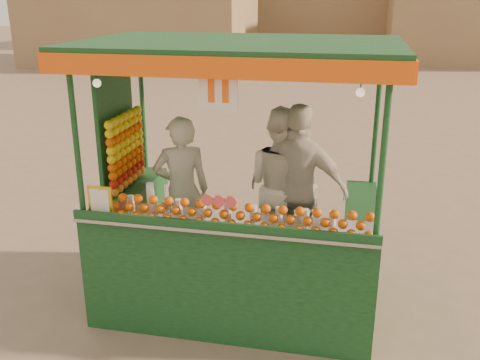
% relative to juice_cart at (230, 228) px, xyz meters
% --- Properties ---
extents(ground, '(90.00, 90.00, 0.00)m').
position_rel_juice_cart_xyz_m(ground, '(0.23, -0.01, -0.92)').
color(ground, '#6F604F').
rests_on(ground, ground).
extents(juice_cart, '(3.11, 2.01, 2.82)m').
position_rel_juice_cart_xyz_m(juice_cart, '(0.00, 0.00, 0.00)').
color(juice_cart, '#0F3715').
rests_on(juice_cart, ground).
extents(vendor_left, '(0.72, 0.61, 1.69)m').
position_rel_juice_cart_xyz_m(vendor_left, '(-0.61, 0.30, 0.26)').
color(vendor_left, beige).
rests_on(vendor_left, ground).
extents(vendor_middle, '(1.10, 1.06, 1.79)m').
position_rel_juice_cart_xyz_m(vendor_middle, '(0.47, 0.56, 0.31)').
color(vendor_middle, white).
rests_on(vendor_middle, ground).
extents(vendor_right, '(1.15, 0.66, 1.85)m').
position_rel_juice_cart_xyz_m(vendor_right, '(0.67, 0.42, 0.34)').
color(vendor_right, beige).
rests_on(vendor_right, ground).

